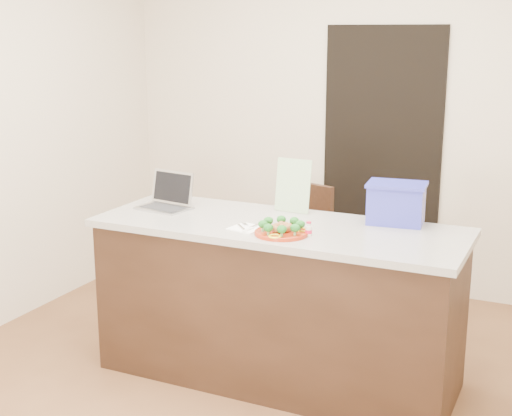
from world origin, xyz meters
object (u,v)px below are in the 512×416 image
at_px(laptop, 168,198).
at_px(blue_box, 396,203).
at_px(island, 278,302).
at_px(yogurt_bottle, 309,230).
at_px(chair, 302,244).
at_px(plate, 281,232).
at_px(napkin, 247,228).

xyz_separation_m(laptop, blue_box, (1.33, 0.22, 0.06)).
xyz_separation_m(island, laptop, (-0.75, 0.07, 0.52)).
height_order(yogurt_bottle, laptop, laptop).
bearing_deg(chair, plate, -54.98).
bearing_deg(island, chair, 102.71).
distance_m(island, laptop, 0.91).
bearing_deg(laptop, blue_box, 18.31).
relative_size(island, plate, 7.25).
xyz_separation_m(napkin, chair, (-0.08, 1.02, -0.38)).
height_order(plate, yogurt_bottle, yogurt_bottle).
relative_size(island, blue_box, 6.02).
bearing_deg(island, yogurt_bottle, -32.93).
bearing_deg(island, blue_box, 26.56).
distance_m(napkin, chair, 1.09).
distance_m(plate, yogurt_bottle, 0.14).
bearing_deg(napkin, blue_box, 32.96).
bearing_deg(plate, blue_box, 44.69).
relative_size(island, yogurt_bottle, 26.55).
height_order(napkin, laptop, laptop).
xyz_separation_m(plate, napkin, (-0.21, 0.03, -0.01)).
bearing_deg(laptop, napkin, -10.90).
bearing_deg(yogurt_bottle, island, 147.07).
relative_size(island, napkin, 12.71).
distance_m(yogurt_bottle, laptop, 1.01).
relative_size(plate, chair, 0.30).
distance_m(napkin, laptop, 0.68).
height_order(plate, laptop, laptop).
height_order(plate, napkin, plate).
height_order(island, chair, chair).
bearing_deg(blue_box, plate, -141.88).
xyz_separation_m(napkin, yogurt_bottle, (0.35, 0.01, 0.03)).
distance_m(plate, blue_box, 0.69).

